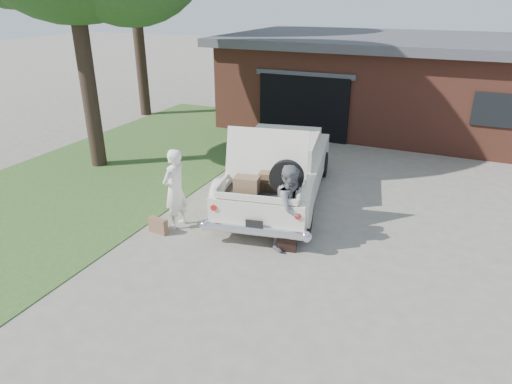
% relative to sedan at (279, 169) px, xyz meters
% --- Properties ---
extents(ground, '(90.00, 90.00, 0.00)m').
position_rel_sedan_xyz_m(ground, '(0.36, -2.82, -0.78)').
color(ground, gray).
rests_on(ground, ground).
extents(grass_strip, '(6.00, 16.00, 0.02)m').
position_rel_sedan_xyz_m(grass_strip, '(-5.14, 0.18, -0.77)').
color(grass_strip, '#2D4C1E').
rests_on(grass_strip, ground).
extents(house, '(12.80, 7.80, 3.30)m').
position_rel_sedan_xyz_m(house, '(1.34, 8.65, 0.89)').
color(house, brown).
rests_on(house, ground).
extents(sedan, '(2.99, 5.61, 2.17)m').
position_rel_sedan_xyz_m(sedan, '(0.00, 0.00, 0.00)').
color(sedan, beige).
rests_on(sedan, ground).
extents(woman_left, '(0.49, 0.69, 1.78)m').
position_rel_sedan_xyz_m(woman_left, '(-1.49, -2.35, 0.11)').
color(woman_left, white).
rests_on(woman_left, ground).
extents(woman_right, '(0.86, 0.99, 1.74)m').
position_rel_sedan_xyz_m(woman_right, '(1.08, -2.13, 0.09)').
color(woman_right, slate).
rests_on(woman_right, ground).
extents(suitcase_left, '(0.45, 0.19, 0.34)m').
position_rel_sedan_xyz_m(suitcase_left, '(-1.69, -2.77, -0.61)').
color(suitcase_left, '#885F45').
rests_on(suitcase_left, ground).
extents(suitcase_right, '(0.41, 0.21, 0.30)m').
position_rel_sedan_xyz_m(suitcase_right, '(1.09, -2.36, -0.63)').
color(suitcase_right, black).
rests_on(suitcase_right, ground).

